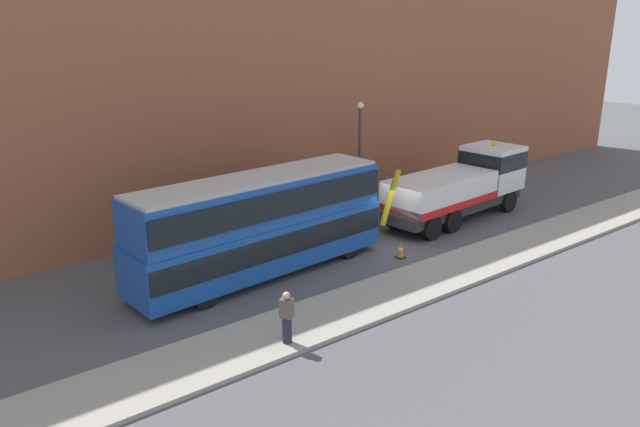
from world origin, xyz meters
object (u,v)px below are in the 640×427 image
Objects in this scene: traffic_cone_near_bus at (401,250)px; double_decker_bus at (261,222)px; street_lamp at (360,148)px; pedestrian_onlooker at (287,318)px; recovery_tow_truck at (461,185)px.

double_decker_bus is at bearing 159.62° from traffic_cone_near_bus.
street_lamp is at bearing 63.86° from traffic_cone_near_bus.
double_decker_bus is 15.52× the size of traffic_cone_near_bus.
double_decker_bus is 1.92× the size of street_lamp.
street_lamp reaches higher than traffic_cone_near_bus.
recovery_tow_truck is at bearing -11.01° from pedestrian_onlooker.
traffic_cone_near_bus is 0.12× the size of street_lamp.
street_lamp is at bearing 8.90° from pedestrian_onlooker.
double_decker_bus is 6.36m from traffic_cone_near_bus.
recovery_tow_truck is 6.95m from traffic_cone_near_bus.
recovery_tow_truck is 5.98× the size of pedestrian_onlooker.
double_decker_bus reaches higher than pedestrian_onlooker.
street_lamp is (8.75, 4.11, 1.24)m from double_decker_bus.
pedestrian_onlooker is at bearing -164.31° from recovery_tow_truck.
recovery_tow_truck is at bearing -50.13° from street_lamp.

